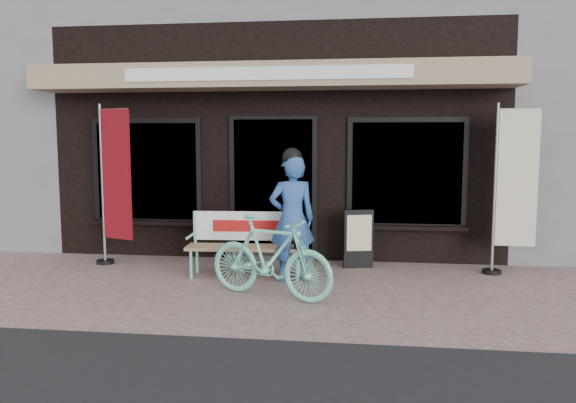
# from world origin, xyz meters

# --- Properties ---
(ground) EXTENTS (70.00, 70.00, 0.00)m
(ground) POSITION_xyz_m (0.00, 0.00, 0.00)
(ground) COLOR #A3837D
(ground) RESTS_ON ground
(storefront) EXTENTS (7.00, 6.77, 6.00)m
(storefront) POSITION_xyz_m (0.00, 4.96, 2.99)
(storefront) COLOR black
(storefront) RESTS_ON ground
(bench) EXTENTS (1.62, 0.50, 0.87)m
(bench) POSITION_xyz_m (-0.21, 0.93, 0.51)
(bench) COLOR #70DBBC
(bench) RESTS_ON ground
(person) EXTENTS (0.69, 0.56, 1.75)m
(person) POSITION_xyz_m (0.45, 0.70, 0.86)
(person) COLOR #2B5296
(person) RESTS_ON ground
(bicycle) EXTENTS (1.67, 1.02, 0.97)m
(bicycle) POSITION_xyz_m (0.29, -0.11, 0.49)
(bicycle) COLOR #70DBBC
(bicycle) RESTS_ON ground
(nobori_red) EXTENTS (0.69, 0.39, 2.36)m
(nobori_red) POSITION_xyz_m (-2.23, 1.28, 1.22)
(nobori_red) COLOR gray
(nobori_red) RESTS_ON ground
(nobori_cream) EXTENTS (0.68, 0.26, 2.34)m
(nobori_cream) POSITION_xyz_m (3.38, 1.44, 1.21)
(nobori_cream) COLOR gray
(nobori_cream) RESTS_ON ground
(menu_stand) EXTENTS (0.43, 0.18, 0.85)m
(menu_stand) POSITION_xyz_m (1.31, 1.57, 0.43)
(menu_stand) COLOR black
(menu_stand) RESTS_ON ground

